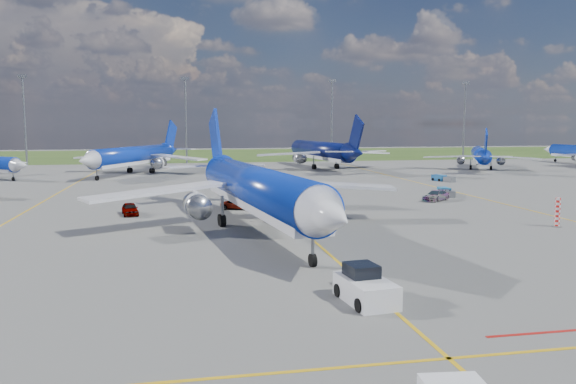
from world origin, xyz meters
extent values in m
plane|color=#5B5B58|center=(0.00, 0.00, 0.00)|extent=(400.00, 400.00, 0.00)
cube|color=#2D4719|center=(0.00, 150.00, 0.00)|extent=(400.00, 80.00, 0.01)
cube|color=gold|center=(0.00, 30.00, 0.01)|extent=(0.25, 160.00, 0.02)
cube|color=gold|center=(0.00, -20.00, 0.01)|extent=(60.00, 0.25, 0.02)
cube|color=gold|center=(-30.00, 40.00, 0.01)|extent=(0.25, 120.00, 0.02)
cube|color=gold|center=(30.00, 40.00, 0.01)|extent=(0.25, 120.00, 0.02)
cube|color=#A5140F|center=(8.00, -18.00, 0.01)|extent=(10.00, 0.25, 0.02)
cylinder|color=slate|center=(-50.00, 110.00, 11.00)|extent=(0.50, 0.50, 22.00)
cube|color=slate|center=(-50.00, 110.00, 22.30)|extent=(2.20, 0.50, 0.80)
cylinder|color=slate|center=(-10.00, 110.00, 11.00)|extent=(0.50, 0.50, 22.00)
cube|color=slate|center=(-10.00, 110.00, 22.30)|extent=(2.20, 0.50, 0.80)
cylinder|color=slate|center=(30.00, 110.00, 11.00)|extent=(0.50, 0.50, 22.00)
cube|color=slate|center=(30.00, 110.00, 22.30)|extent=(2.20, 0.50, 0.80)
cylinder|color=slate|center=(70.00, 110.00, 11.00)|extent=(0.50, 0.50, 22.00)
cube|color=slate|center=(70.00, 110.00, 22.30)|extent=(2.20, 0.50, 0.80)
cylinder|color=red|center=(26.00, 8.00, 1.50)|extent=(0.50, 0.50, 3.00)
cube|color=silver|center=(-1.06, -11.60, 0.70)|extent=(2.89, 4.76, 1.39)
cube|color=black|center=(-1.14, -10.96, 1.66)|extent=(1.94, 2.12, 0.96)
cube|color=slate|center=(-1.40, -8.84, 0.59)|extent=(0.58, 2.59, 0.21)
imported|color=#999999|center=(-17.46, 23.95, 0.71)|extent=(2.37, 4.41, 1.42)
imported|color=#999999|center=(-4.82, 26.04, 0.58)|extent=(4.58, 3.14, 1.16)
imported|color=#999999|center=(22.59, 28.59, 0.72)|extent=(5.22, 4.53, 1.44)
cube|color=#19649A|center=(26.61, 34.35, 0.55)|extent=(1.79, 2.77, 1.09)
cube|color=slate|center=(26.19, 31.80, 0.45)|extent=(1.50, 2.15, 0.89)
cube|color=#195C97|center=(-2.01, 53.24, 0.55)|extent=(1.41, 2.60, 1.10)
cube|color=slate|center=(-2.02, 50.65, 0.45)|extent=(1.21, 2.00, 0.90)
cube|color=#185594|center=(35.19, 53.70, 0.55)|extent=(2.17, 2.92, 1.10)
cube|color=slate|center=(36.04, 51.24, 0.45)|extent=(1.79, 2.28, 0.90)
camera|label=1|loc=(-11.60, -42.23, 10.44)|focal=35.00mm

